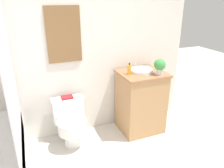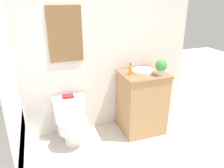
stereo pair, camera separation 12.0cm
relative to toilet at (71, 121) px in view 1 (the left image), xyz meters
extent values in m
cube|color=silver|center=(0.07, 0.28, 0.92)|extent=(3.51, 0.05, 2.50)
cube|color=brown|center=(0.04, 0.24, 1.08)|extent=(0.42, 0.02, 0.69)
cube|color=silver|center=(0.04, 0.24, 1.08)|extent=(0.39, 0.01, 0.66)
cube|color=silver|center=(-0.59, -0.40, 0.77)|extent=(0.01, 1.20, 1.70)
cylinder|color=white|center=(0.00, -0.05, -0.21)|extent=(0.21, 0.21, 0.23)
cylinder|color=white|center=(0.00, -0.10, -0.03)|extent=(0.37, 0.37, 0.14)
cylinder|color=white|center=(0.00, -0.10, 0.05)|extent=(0.38, 0.38, 0.02)
cube|color=white|center=(0.00, 0.13, 0.10)|extent=(0.40, 0.16, 0.32)
cube|color=white|center=(0.00, 0.13, 0.27)|extent=(0.42, 0.17, 0.02)
cube|color=#AD7F51|center=(1.01, -0.04, 0.10)|extent=(0.58, 0.52, 0.86)
cube|color=#9E6642|center=(1.01, -0.04, 0.55)|extent=(0.61, 0.55, 0.03)
cylinder|color=white|center=(1.01, -0.02, 0.58)|extent=(0.31, 0.31, 0.04)
cylinder|color=silver|center=(1.01, 0.16, 0.63)|extent=(0.02, 0.02, 0.13)
cylinder|color=gold|center=(0.81, -0.04, 0.63)|extent=(0.05, 0.05, 0.13)
cylinder|color=black|center=(0.81, -0.04, 0.70)|extent=(0.02, 0.02, 0.02)
cylinder|color=beige|center=(1.18, -0.20, 0.60)|extent=(0.09, 0.09, 0.07)
sphere|color=#3D8E42|center=(1.18, -0.20, 0.70)|extent=(0.15, 0.15, 0.15)
cube|color=maroon|center=(0.00, 0.13, 0.29)|extent=(0.15, 0.12, 0.02)
camera|label=1|loc=(-0.42, -2.50, 1.52)|focal=35.00mm
camera|label=2|loc=(-0.31, -2.54, 1.52)|focal=35.00mm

